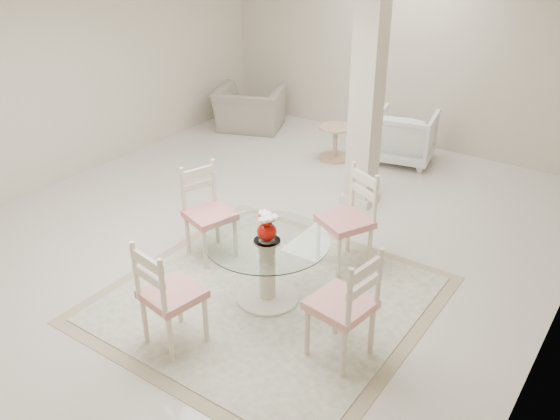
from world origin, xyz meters
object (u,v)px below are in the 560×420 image
Objects in this scene: armchair_white at (405,137)px; side_table at (335,144)px; dining_table at (267,270)px; recliner_taupe at (250,109)px; column at (367,94)px; dining_chair_north at (352,212)px; red_vase at (267,226)px; dining_chair_west at (206,205)px; dining_chair_south at (164,289)px; dining_chair_east at (349,299)px.

armchair_white is 1.64× the size of side_table.
dining_table is 1.09× the size of recliner_taupe.
column reaches higher than recliner_taupe.
dining_chair_north is at bearing -56.95° from side_table.
armchair_white is (2.59, 0.17, 0.03)m from recliner_taupe.
red_vase is 0.25× the size of dining_chair_west.
dining_table is 1.06m from dining_chair_north.
recliner_taupe is at bearing 49.41° from dining_chair_west.
recliner_taupe is 1.28× the size of armchair_white.
red_vase is 3.81m from armchair_white.
armchair_white reaches higher than side_table.
dining_chair_west reaches higher than dining_table.
dining_table is 4.15× the size of red_vase.
column is 3.15m from recliner_taupe.
recliner_taupe is (-3.25, 2.62, -0.26)m from dining_chair_north.
side_table is (-0.21, 2.98, -0.34)m from dining_chair_west.
armchair_white is (0.62, 3.46, -0.20)m from dining_chair_west.
dining_table is (0.26, -2.29, -1.02)m from column.
side_table is at bearing 133.33° from column.
dining_chair_north is 2.31× the size of side_table.
red_vase is at bearing -88.72° from dining_chair_west.
column is 2.38m from red_vase.
column is at bearing -1.26° from dining_chair_west.
dining_table is at bearing -88.65° from dining_chair_west.
red_vase is (0.26, -2.29, -0.57)m from column.
column is at bearing 96.40° from dining_table.
dining_chair_south reaches higher than side_table.
dining_table is 1.05m from dining_chair_west.
dining_chair_north is (0.57, -1.32, -0.76)m from column.
dining_chair_south reaches higher than recliner_taupe.
dining_chair_north is (0.31, 0.98, -0.19)m from red_vase.
column is at bearing -46.67° from side_table.
dining_chair_east reaches higher than recliner_taupe.
dining_table is 1.05m from dining_chair_east.
armchair_white is (-0.35, 3.76, 0.04)m from dining_table.
dining_chair_west is 3.01m from side_table.
dining_chair_east is at bearing 96.39° from armchair_white.
red_vase is 0.26× the size of recliner_taupe.
recliner_taupe is (-2.94, 3.60, -0.45)m from red_vase.
dining_chair_north reaches higher than dining_table.
armchair_white is 0.98m from side_table.
dining_table is 1.39× the size of armchair_white.
dining_chair_south reaches higher than dining_chair_west.
dining_chair_north reaches higher than recliner_taupe.
dining_chair_south is 1.35× the size of armchair_white.
side_table is at bearing 109.96° from red_vase.
dining_chair_south reaches higher than armchair_white.
dining_chair_north reaches higher than armchair_white.
dining_chair_west is at bearing 68.02° from armchair_white.
dining_chair_north is 1.04× the size of dining_chair_west.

